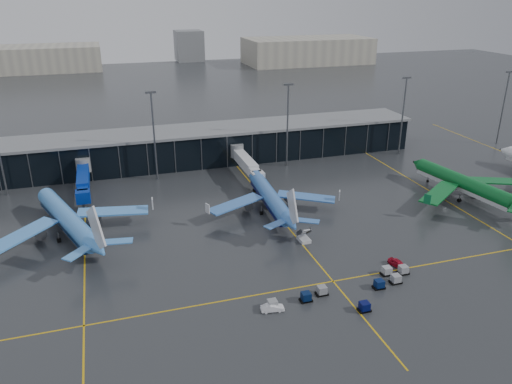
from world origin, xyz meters
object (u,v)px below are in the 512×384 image
object	(u,v)px
baggage_carts	(355,288)
airliner_aer_lingus	(465,174)
airliner_arkefly	(65,208)
service_van_red	(398,263)
mobile_airstair	(304,238)
service_van_white	(272,308)
airliner_klm_near	(270,188)

from	to	relation	value
baggage_carts	airliner_aer_lingus	bearing A→B (deg)	33.28
airliner_arkefly	airliner_aer_lingus	size ratio (longest dim) A/B	1.03
airliner_aer_lingus	service_van_red	bearing A→B (deg)	-152.17
airliner_arkefly	baggage_carts	world-z (taller)	airliner_arkefly
baggage_carts	service_van_red	bearing A→B (deg)	23.53
airliner_aer_lingus	mobile_airstair	size ratio (longest dim) A/B	12.20
service_van_red	service_van_white	bearing A→B (deg)	176.83
baggage_carts	service_van_white	world-z (taller)	baggage_carts
airliner_klm_near	airliner_aer_lingus	bearing A→B (deg)	-4.96
airliner_arkefly	mobile_airstair	size ratio (longest dim) A/B	12.51
airliner_arkefly	service_van_white	size ratio (longest dim) A/B	10.64
airliner_arkefly	mobile_airstair	bearing A→B (deg)	-40.18
baggage_carts	service_van_white	size ratio (longest dim) A/B	7.45
airliner_arkefly	baggage_carts	xyz separation A→B (m)	(50.65, -39.41, -5.87)
airliner_aer_lingus	mobile_airstair	distance (m)	50.72
mobile_airstair	service_van_white	size ratio (longest dim) A/B	0.85
airliner_arkefly	airliner_aer_lingus	xyz separation A→B (m)	(98.49, -8.01, -0.17)
airliner_klm_near	airliner_aer_lingus	distance (m)	51.69
airliner_klm_near	service_van_white	distance (m)	42.31
airliner_aer_lingus	service_van_white	distance (m)	72.29
airliner_klm_near	service_van_white	size ratio (longest dim) A/B	9.60
airliner_klm_near	airliner_aer_lingus	xyz separation A→B (m)	(51.17, -7.27, 0.48)
airliner_klm_near	baggage_carts	distance (m)	39.16
airliner_arkefly	service_van_red	xyz separation A→B (m)	(62.90, -34.07, -5.90)
baggage_carts	mobile_airstair	distance (m)	21.00
airliner_klm_near	service_van_red	size ratio (longest dim) A/B	9.08
airliner_klm_near	service_van_white	world-z (taller)	airliner_klm_near
baggage_carts	service_van_red	size ratio (longest dim) A/B	7.04
airliner_aer_lingus	service_van_white	size ratio (longest dim) A/B	10.38
mobile_airstair	service_van_white	bearing A→B (deg)	-126.19
airliner_arkefly	mobile_airstair	world-z (taller)	airliner_arkefly
airliner_arkefly	service_van_white	xyz separation A→B (m)	(34.24, -40.62, -5.96)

